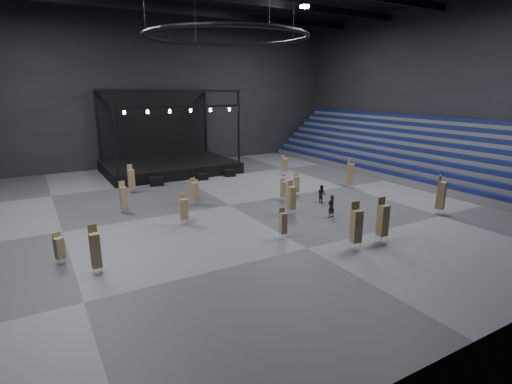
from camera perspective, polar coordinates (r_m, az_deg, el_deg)
floor at (r=32.86m, az=-3.79°, el=-1.90°), size 50.00×50.00×0.00m
wall_back at (r=51.20m, az=-14.77°, el=13.82°), size 50.00×0.20×18.00m
wall_right at (r=48.05m, az=24.58°, el=12.98°), size 0.20×42.00×18.00m
bleachers_right at (r=47.02m, az=22.17°, el=4.26°), size 7.20×40.00×6.40m
stage at (r=47.30m, az=-12.61°, el=4.71°), size 14.00×10.00×9.20m
truss_ring at (r=31.71m, az=-4.22°, el=21.25°), size 12.30×12.30×5.15m
flight_case_left at (r=40.37m, az=-14.00°, el=1.47°), size 1.44×1.02×0.87m
flight_case_mid at (r=41.99m, az=-7.58°, el=2.17°), size 1.14×0.75×0.70m
flight_case_right at (r=43.39m, az=-3.73°, el=2.71°), size 1.23×0.78×0.76m
chair_stack_0 at (r=33.94m, az=3.92°, el=0.45°), size 0.48×0.48×1.96m
chair_stack_1 at (r=24.33m, az=14.13°, el=-4.63°), size 0.65×0.65×2.92m
chair_stack_2 at (r=33.11m, az=24.91°, el=-0.37°), size 0.71×0.71×3.03m
chair_stack_3 at (r=30.22m, az=5.09°, el=-0.76°), size 0.50×0.50×2.61m
chair_stack_4 at (r=44.02m, az=4.10°, el=3.92°), size 0.66×0.66×2.17m
chair_stack_5 at (r=22.17m, az=-21.98°, el=-7.62°), size 0.49×0.49×2.67m
chair_stack_6 at (r=32.85m, az=-8.78°, el=0.17°), size 0.66×0.66×2.28m
chair_stack_7 at (r=25.85m, az=17.65°, el=-3.76°), size 0.59×0.59×2.89m
chair_stack_8 at (r=38.00m, az=-17.40°, el=1.84°), size 0.55×0.55×2.63m
chair_stack_9 at (r=25.48m, az=3.87°, el=-4.39°), size 0.45×0.45×2.00m
chair_stack_10 at (r=39.26m, az=13.33°, el=2.67°), size 0.70×0.70×2.84m
chair_stack_11 at (r=28.26m, az=-10.28°, el=-2.33°), size 0.59×0.59×2.24m
chair_stack_12 at (r=35.65m, az=5.83°, el=1.20°), size 0.54×0.54×2.09m
chair_stack_13 at (r=32.06m, az=-18.41°, el=-0.68°), size 0.51×0.51×2.50m
chair_stack_14 at (r=24.25m, az=-26.30°, el=-7.13°), size 0.56×0.56×1.82m
man_center at (r=30.05m, az=10.69°, el=-2.01°), size 0.67×0.47×1.72m
crew_member at (r=33.86m, az=9.35°, el=-0.25°), size 0.57×0.73×1.50m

